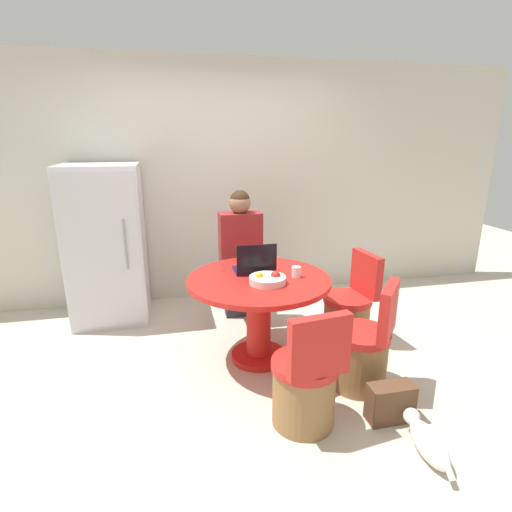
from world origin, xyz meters
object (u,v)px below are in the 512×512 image
at_px(dining_table, 259,300).
at_px(handbag, 390,403).
at_px(chair_right_side, 349,314).
at_px(person_seated, 240,251).
at_px(laptop, 255,266).
at_px(fruit_bowl, 268,279).
at_px(refrigerator, 107,244).
at_px(cat, 427,441).
at_px(chair_near_camera, 305,386).
at_px(chair_near_right_corner, 362,353).

distance_m(dining_table, handbag, 1.22).
xyz_separation_m(chair_right_side, person_seated, (-0.86, 0.70, 0.45)).
xyz_separation_m(laptop, fruit_bowl, (0.04, -0.27, -0.02)).
xyz_separation_m(refrigerator, person_seated, (1.27, -0.34, -0.05)).
height_order(refrigerator, fruit_bowl, refrigerator).
height_order(refrigerator, cat, refrigerator).
bearing_deg(refrigerator, handbag, -46.54).
bearing_deg(refrigerator, chair_near_camera, -54.78).
bearing_deg(handbag, dining_table, 125.71).
height_order(refrigerator, chair_near_camera, refrigerator).
distance_m(chair_right_side, handbag, 1.06).
height_order(dining_table, chair_near_right_corner, chair_near_right_corner).
xyz_separation_m(person_seated, laptop, (0.01, -0.66, 0.05)).
xyz_separation_m(chair_near_right_corner, handbag, (0.01, -0.39, -0.15)).
xyz_separation_m(chair_near_right_corner, fruit_bowl, (-0.62, 0.41, 0.48)).
relative_size(dining_table, laptop, 3.49).
bearing_deg(dining_table, person_seated, 90.73).
bearing_deg(cat, chair_right_side, -0.98).
bearing_deg(person_seated, refrigerator, -14.76).
relative_size(laptop, fruit_bowl, 1.16).
relative_size(chair_near_right_corner, cat, 1.67).
xyz_separation_m(dining_table, cat, (0.73, -1.26, -0.44)).
height_order(fruit_bowl, cat, fruit_bowl).
height_order(chair_near_camera, person_seated, person_seated).
distance_m(chair_near_right_corner, handbag, 0.42).
height_order(person_seated, laptop, person_seated).
distance_m(laptop, cat, 1.71).
distance_m(refrigerator, fruit_bowl, 1.83).
bearing_deg(cat, chair_near_camera, 60.58).
xyz_separation_m(chair_near_camera, chair_right_side, (0.74, 0.94, 0.00)).
xyz_separation_m(fruit_bowl, handbag, (0.63, -0.79, -0.62)).
relative_size(cat, handbag, 1.65).
height_order(chair_near_right_corner, chair_right_side, same).
relative_size(chair_near_camera, fruit_bowl, 2.95).
distance_m(chair_right_side, person_seated, 1.19).
distance_m(chair_near_camera, cat, 0.76).
bearing_deg(chair_right_side, cat, -11.70).
bearing_deg(dining_table, cat, -59.95).
bearing_deg(dining_table, laptop, 91.54).
bearing_deg(dining_table, chair_right_side, 6.54).
relative_size(laptop, handbag, 1.09).
bearing_deg(cat, dining_table, 34.24).
bearing_deg(chair_near_right_corner, laptop, -96.02).
xyz_separation_m(dining_table, chair_near_camera, (0.11, -0.85, -0.25)).
bearing_deg(refrigerator, chair_right_side, -25.84).
relative_size(dining_table, cat, 2.31).
relative_size(chair_right_side, person_seated, 0.63).
height_order(refrigerator, handbag, refrigerator).
height_order(chair_near_camera, laptop, laptop).
distance_m(refrigerator, handbag, 2.92).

